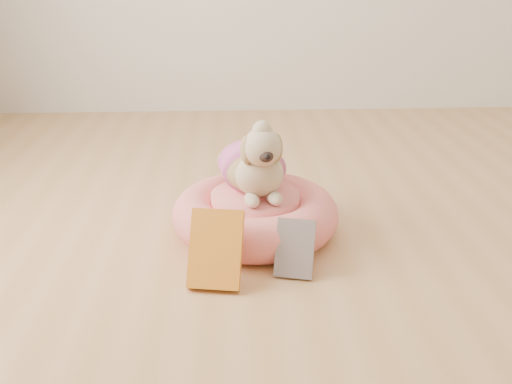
{
  "coord_description": "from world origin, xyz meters",
  "views": [
    {
      "loc": [
        -0.5,
        -1.27,
        0.88
      ],
      "look_at": [
        -0.41,
        0.46,
        0.17
      ],
      "focal_mm": 40.0,
      "sensor_mm": 36.0,
      "label": 1
    }
  ],
  "objects_px": {
    "book_yellow": "(216,249)",
    "dog": "(254,152)",
    "book_white": "(295,248)",
    "pet_bed": "(255,214)"
  },
  "relations": [
    {
      "from": "book_yellow",
      "to": "dog",
      "type": "bearing_deg",
      "value": 78.87
    },
    {
      "from": "book_yellow",
      "to": "book_white",
      "type": "bearing_deg",
      "value": 18.41
    },
    {
      "from": "dog",
      "to": "book_white",
      "type": "bearing_deg",
      "value": -81.07
    },
    {
      "from": "dog",
      "to": "book_yellow",
      "type": "distance_m",
      "value": 0.41
    },
    {
      "from": "dog",
      "to": "book_white",
      "type": "distance_m",
      "value": 0.38
    },
    {
      "from": "pet_bed",
      "to": "book_white",
      "type": "distance_m",
      "value": 0.3
    },
    {
      "from": "book_white",
      "to": "pet_bed",
      "type": "bearing_deg",
      "value": 124.19
    },
    {
      "from": "pet_bed",
      "to": "dog",
      "type": "bearing_deg",
      "value": 93.79
    },
    {
      "from": "dog",
      "to": "book_white",
      "type": "xyz_separation_m",
      "value": [
        0.11,
        -0.31,
        -0.2
      ]
    },
    {
      "from": "book_yellow",
      "to": "book_white",
      "type": "relative_size",
      "value": 1.31
    }
  ]
}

